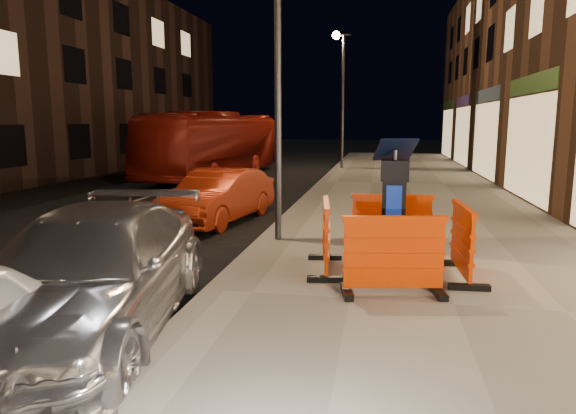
% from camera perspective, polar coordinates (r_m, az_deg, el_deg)
% --- Properties ---
extents(ground_plane, '(120.00, 120.00, 0.00)m').
position_cam_1_polar(ground_plane, '(6.86, -8.24, -10.28)').
color(ground_plane, black).
rests_on(ground_plane, ground).
extents(sidewalk, '(6.00, 60.00, 0.15)m').
position_cam_1_polar(sidewalk, '(6.56, 17.93, -10.88)').
color(sidewalk, gray).
rests_on(sidewalk, ground).
extents(kerb, '(0.30, 60.00, 0.15)m').
position_cam_1_polar(kerb, '(6.83, -8.26, -9.69)').
color(kerb, slate).
rests_on(kerb, ground).
extents(parking_kiosk, '(0.62, 0.62, 1.82)m').
position_cam_1_polar(parking_kiosk, '(7.38, 11.62, -0.44)').
color(parking_kiosk, black).
rests_on(parking_kiosk, sidewalk).
extents(barrier_front, '(1.38, 0.76, 1.01)m').
position_cam_1_polar(barrier_front, '(6.54, 11.66, -5.34)').
color(barrier_front, '#E33600').
rests_on(barrier_front, sidewalk).
extents(barrier_back, '(1.32, 0.59, 1.01)m').
position_cam_1_polar(barrier_back, '(8.39, 11.41, -2.05)').
color(barrier_back, '#E33600').
rests_on(barrier_back, sidewalk).
extents(barrier_kerbside, '(0.70, 1.36, 1.01)m').
position_cam_1_polar(barrier_kerbside, '(7.50, 4.23, -3.25)').
color(barrier_kerbside, '#E33600').
rests_on(barrier_kerbside, sidewalk).
extents(barrier_bldgside, '(0.61, 1.33, 1.01)m').
position_cam_1_polar(barrier_bldgside, '(7.54, 18.77, -3.66)').
color(barrier_bldgside, '#E33600').
rests_on(barrier_bldgside, sidewalk).
extents(car_silver, '(2.63, 4.88, 1.34)m').
position_cam_1_polar(car_silver, '(6.24, -20.79, -12.88)').
color(car_silver, silver).
rests_on(car_silver, ground).
extents(car_red, '(1.89, 3.87, 1.22)m').
position_cam_1_polar(car_red, '(12.04, -7.62, -1.64)').
color(car_red, maroon).
rests_on(car_red, ground).
extents(bus_doubledecker, '(3.27, 9.83, 2.69)m').
position_cam_1_polar(bus_doubledecker, '(21.79, -7.97, 3.33)').
color(bus_doubledecker, maroon).
rests_on(bus_doubledecker, ground).
extents(street_lamp_mid, '(0.12, 0.12, 6.00)m').
position_cam_1_polar(street_lamp_mid, '(9.33, -1.15, 14.67)').
color(street_lamp_mid, '#3F3F44').
rests_on(street_lamp_mid, sidewalk).
extents(street_lamp_far, '(0.12, 0.12, 6.00)m').
position_cam_1_polar(street_lamp_far, '(24.19, 6.10, 11.44)').
color(street_lamp_far, '#3F3F44').
rests_on(street_lamp_far, sidewalk).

